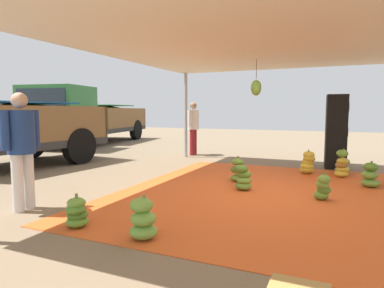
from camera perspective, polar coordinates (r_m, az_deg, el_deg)
name	(u,v)px	position (r m, az deg, el deg)	size (l,w,h in m)	color
ground_plane	(124,180)	(7.43, -11.40, -5.94)	(40.00, 40.00, 0.00)	#7F6B51
tarp_orange	(263,193)	(6.23, 11.99, -8.16)	(6.00, 4.94, 0.01)	#E05B23
tent_canopy	(272,42)	(6.16, 13.33, 16.40)	(8.00, 7.00, 2.72)	#9EA0A5
banana_bunch_0	(342,168)	(8.20, 24.04, -3.73)	(0.41, 0.42, 0.48)	gold
banana_bunch_1	(370,176)	(7.37, 27.91, -4.79)	(0.44, 0.44, 0.51)	#6B9E38
banana_bunch_2	(342,163)	(8.58, 24.09, -2.94)	(0.43, 0.42, 0.60)	#60932D
banana_bunch_4	(323,188)	(5.99, 21.25, -6.94)	(0.36, 0.36, 0.47)	#60932D
banana_bunch_5	(308,163)	(8.35, 18.99, -3.07)	(0.43, 0.43, 0.56)	gold
banana_bunch_6	(238,171)	(7.09, 7.72, -4.54)	(0.43, 0.43, 0.53)	#60932D
banana_bunch_7	(77,213)	(4.59, -18.91, -11.03)	(0.40, 0.40, 0.43)	#60932D
banana_bunch_8	(143,220)	(4.00, -8.30, -12.60)	(0.45, 0.45, 0.51)	#75A83D
banana_bunch_9	(243,178)	(6.37, 8.65, -5.74)	(0.40, 0.42, 0.51)	#6B9E38
cargo_truck_far	(88,117)	(15.63, -17.14, 4.37)	(7.20, 3.68, 2.40)	#2D2D2D
worker_0	(193,124)	(11.23, 0.21, 3.34)	(0.64, 0.39, 1.76)	maroon
worker_1	(21,142)	(5.54, -26.91, 0.26)	(0.64, 0.39, 1.74)	silver
speaker_stack	(336,132)	(9.35, 23.20, 1.91)	(0.55, 0.55, 1.89)	black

